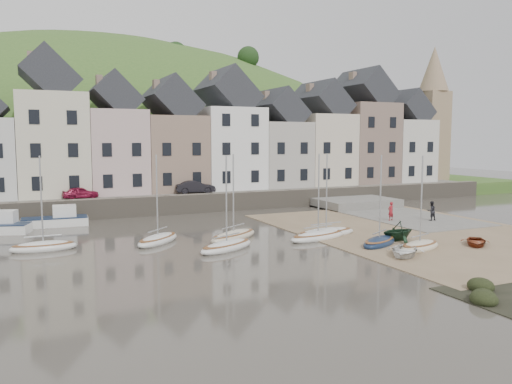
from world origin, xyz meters
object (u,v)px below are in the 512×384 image
car_right (195,187)px  person_dark (431,211)px  rowboat_red (476,241)px  rowboat_green (398,231)px  rowboat_white (404,251)px  person_red (391,211)px  car_left (81,193)px  sailboat_0 (43,246)px

car_right → person_dark: bearing=-129.4°
rowboat_red → rowboat_green: bearing=-179.8°
rowboat_white → person_red: size_ratio=1.98×
rowboat_white → rowboat_red: 6.43m
person_dark → car_left: size_ratio=0.52×
person_red → car_right: size_ratio=0.40×
rowboat_white → person_red: person_red is taller
person_dark → sailboat_0: bearing=0.8°
sailboat_0 → car_left: size_ratio=1.96×
rowboat_white → person_red: 13.52m
rowboat_green → car_right: bearing=-164.5°
car_left → car_right: (11.13, 0.00, 0.10)m
sailboat_0 → rowboat_green: 23.81m
sailboat_0 → rowboat_green: (22.74, -7.03, 0.49)m
rowboat_green → person_dark: 9.99m
rowboat_white → rowboat_green: bearing=102.1°
rowboat_white → car_right: bearing=148.4°
rowboat_white → car_left: car_left is taller
rowboat_green → car_left: (-18.99, 21.77, 1.39)m
rowboat_green → rowboat_red: bearing=41.9°
sailboat_0 → person_red: bearing=0.1°
sailboat_0 → person_dark: (31.01, -1.43, 0.69)m
person_red → person_dark: person_dark is taller
person_dark → car_left: (-27.26, 16.18, 1.20)m
rowboat_red → rowboat_white: bearing=-132.2°
rowboat_white → car_left: 30.44m
sailboat_0 → car_right: size_ratio=1.59×
car_left → car_right: car_right is taller
rowboat_green → person_dark: (8.27, 5.60, 0.20)m
rowboat_green → car_right: 23.20m
sailboat_0 → car_left: sailboat_0 is taller
rowboat_green → person_dark: bearing=119.8°
rowboat_green → person_red: bearing=139.9°
person_red → sailboat_0: bearing=-8.8°
rowboat_green → car_left: size_ratio=0.82×
sailboat_0 → rowboat_red: 28.42m
sailboat_0 → rowboat_red: sailboat_0 is taller
sailboat_0 → car_right: bearing=44.7°
person_dark → person_red: bearing=-21.3°
rowboat_green → car_left: 28.92m
sailboat_0 → rowboat_red: size_ratio=2.40×
sailboat_0 → car_right: sailboat_0 is taller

